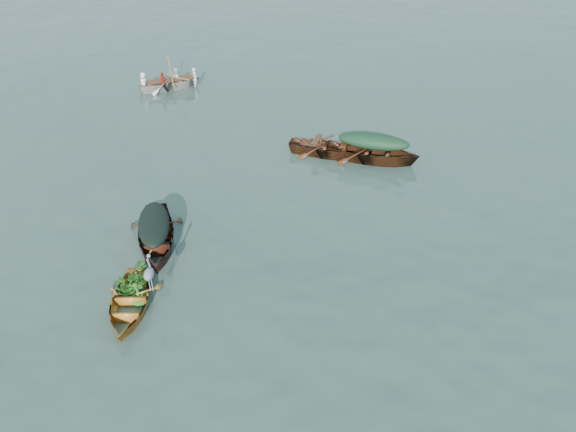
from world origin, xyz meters
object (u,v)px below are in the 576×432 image
dark_covered_boat (157,245)px  heron (150,279)px  green_tarp_boat (372,161)px  open_wooden_boat (330,156)px  yellow_dinghy (130,310)px  rowed_boat (171,89)px

dark_covered_boat → heron: size_ratio=4.26×
heron → green_tarp_boat: bearing=48.7°
green_tarp_boat → open_wooden_boat: bearing=90.0°
yellow_dinghy → dark_covered_boat: (-0.04, 2.53, 0.00)m
dark_covered_boat → open_wooden_boat: 7.21m
dark_covered_boat → heron: 2.64m
heron → rowed_boat: bearing=96.3°
rowed_boat → heron: bearing=164.1°
green_tarp_boat → rowed_boat: size_ratio=1.14×
green_tarp_boat → dark_covered_boat: bearing=143.5°
open_wooden_boat → dark_covered_boat: bearing=153.0°
dark_covered_boat → green_tarp_boat: (6.05, 5.21, 0.00)m
green_tarp_boat → heron: 9.43m
yellow_dinghy → green_tarp_boat: size_ratio=0.68×
yellow_dinghy → heron: bearing=5.2°
dark_covered_boat → rowed_boat: bearing=87.2°
dark_covered_boat → rowed_boat: dark_covered_boat is taller
green_tarp_boat → open_wooden_boat: size_ratio=1.08×
open_wooden_boat → heron: (-4.06, -7.96, 0.85)m
rowed_boat → heron: size_ratio=4.12×
yellow_dinghy → rowed_boat: (-2.44, 14.15, 0.00)m
yellow_dinghy → open_wooden_boat: bearing=54.6°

